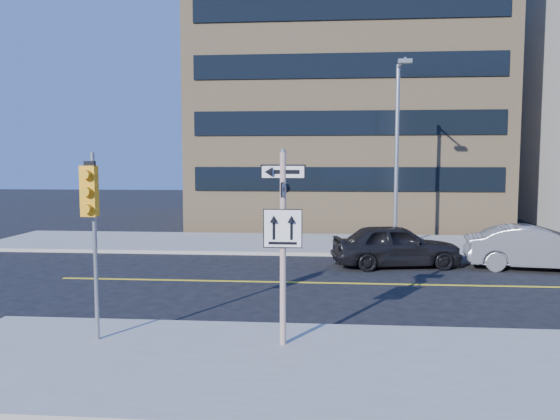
# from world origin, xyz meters

# --- Properties ---
(ground) EXTENTS (120.00, 120.00, 0.00)m
(ground) POSITION_xyz_m (0.00, 0.00, 0.00)
(ground) COLOR black
(ground) RESTS_ON ground
(sign_pole) EXTENTS (0.92, 0.92, 4.06)m
(sign_pole) POSITION_xyz_m (0.00, -2.51, 2.44)
(sign_pole) COLOR silver
(sign_pole) RESTS_ON near_sidewalk
(traffic_signal) EXTENTS (0.32, 0.45, 4.00)m
(traffic_signal) POSITION_xyz_m (-4.00, -2.66, 3.03)
(traffic_signal) COLOR gray
(traffic_signal) RESTS_ON near_sidewalk
(parked_car_a) EXTENTS (2.69, 5.02, 1.62)m
(parked_car_a) POSITION_xyz_m (3.52, 6.97, 0.81)
(parked_car_a) COLOR black
(parked_car_a) RESTS_ON ground
(parked_car_b) EXTENTS (2.34, 5.06, 1.60)m
(parked_car_b) POSITION_xyz_m (8.53, 6.83, 0.80)
(parked_car_b) COLOR slate
(parked_car_b) RESTS_ON ground
(streetlight_a) EXTENTS (0.55, 2.25, 8.00)m
(streetlight_a) POSITION_xyz_m (4.00, 10.76, 4.76)
(streetlight_a) COLOR gray
(streetlight_a) RESTS_ON far_sidewalk
(building_brick) EXTENTS (18.00, 18.00, 18.00)m
(building_brick) POSITION_xyz_m (2.00, 25.00, 9.00)
(building_brick) COLOR #A2845A
(building_brick) RESTS_ON ground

